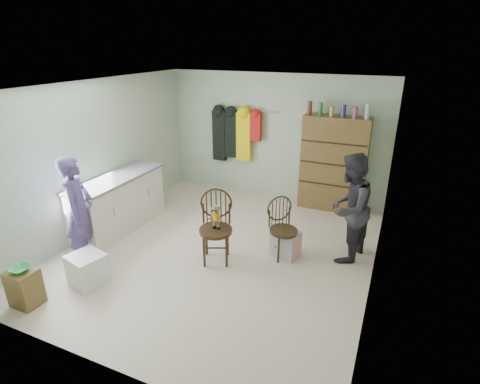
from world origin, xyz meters
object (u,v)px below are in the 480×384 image
at_px(chair_front, 216,223).
at_px(dresser, 333,164).
at_px(chair_far, 282,225).
at_px(counter, 118,203).

height_order(chair_front, dresser, dresser).
bearing_deg(dresser, chair_far, -99.46).
xyz_separation_m(counter, chair_front, (2.01, -0.24, 0.13)).
relative_size(chair_front, chair_far, 1.17).
distance_m(chair_far, dresser, 2.11).
distance_m(chair_front, chair_far, 0.99).
bearing_deg(chair_far, dresser, 36.61).
distance_m(counter, chair_far, 2.87).
distance_m(chair_front, dresser, 2.82).
xyz_separation_m(chair_far, dresser, (0.34, 2.04, 0.41)).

